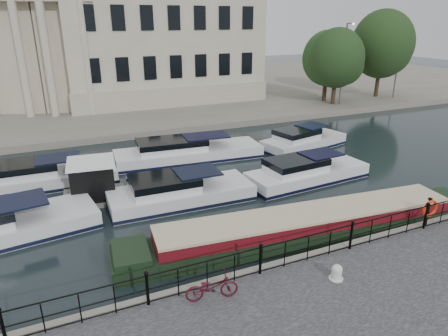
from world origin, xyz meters
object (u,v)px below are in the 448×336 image
Objects in this scene: harbour_hut at (93,182)px; bicycle at (212,287)px; mooring_bollard at (337,272)px; narrowboat at (309,229)px; life_ring_post at (430,209)px.

bicycle is at bearing -71.38° from harbour_hut.
mooring_bollard is 3.86m from narrowboat.
life_ring_post is at bearing 13.35° from mooring_bollard.
mooring_bollard is 6.21m from life_ring_post.
mooring_bollard is at bearing -89.82° from bicycle.
bicycle is 1.31× the size of life_ring_post.
harbour_hut reaches higher than life_ring_post.
life_ring_post is 0.08× the size of narrowboat.
mooring_bollard is 0.43× the size of life_ring_post.
bicycle reaches higher than mooring_bollard.
harbour_hut is at bearing 141.26° from narrowboat.
bicycle is 6.41m from narrowboat.
bicycle is 0.49× the size of harbour_hut.
bicycle is 0.10× the size of narrowboat.
bicycle is 4.40m from mooring_bollard.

